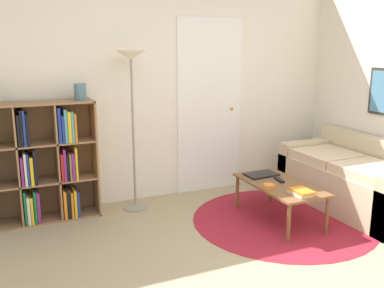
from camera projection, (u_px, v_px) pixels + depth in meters
wall_back at (159, 86)px, 4.82m from camera, size 7.47×0.11×2.60m
rug at (283, 220)px, 4.35m from camera, size 1.84×1.84×0.01m
bookshelf at (34, 165)px, 4.23m from camera, size 1.15×0.34×1.20m
floor_lamp at (131, 76)px, 4.35m from camera, size 0.31×0.31×1.69m
couch at (356, 181)px, 4.69m from camera, size 0.80×1.64×0.75m
coffee_table at (280, 187)px, 4.28m from camera, size 0.52×1.00×0.39m
laptop at (261, 174)px, 4.54m from camera, size 0.35×0.23×0.02m
bowl at (269, 186)px, 4.13m from camera, size 0.11×0.11×0.04m
book_stack_on_table at (302, 192)px, 3.95m from camera, size 0.16×0.22×0.05m
remote at (279, 180)px, 4.36m from camera, size 0.07×0.18×0.02m
vase_on_shelf at (80, 92)px, 4.27m from camera, size 0.12×0.12×0.16m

